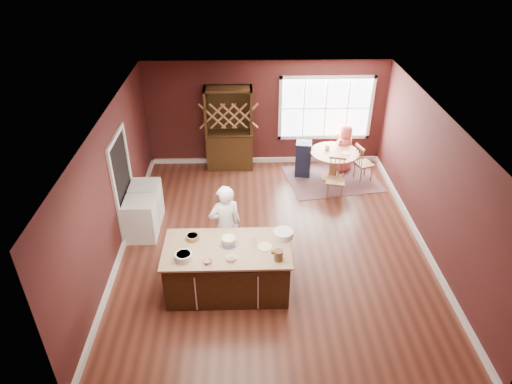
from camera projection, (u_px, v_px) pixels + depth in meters
room_shell at (274, 185)px, 8.49m from camera, size 7.00×7.00×7.00m
window at (326, 108)px, 11.39m from camera, size 2.36×0.10×1.66m
doorway at (124, 186)px, 9.10m from camera, size 0.08×1.26×2.13m
kitchen_island at (228, 270)px, 7.86m from camera, size 2.13×1.12×0.92m
dining_table at (334, 160)px, 11.10m from camera, size 1.17×1.17×0.75m
baker at (225, 226)px, 8.28m from camera, size 0.70×0.57×1.67m
layer_cake at (229, 241)px, 7.65m from camera, size 0.32×0.32×0.13m
bowl_blue at (184, 256)px, 7.33m from camera, size 0.28×0.28×0.11m
bowl_yellow at (193, 237)px, 7.78m from camera, size 0.22×0.22×0.08m
bowl_pink at (208, 262)px, 7.25m from camera, size 0.15×0.15×0.06m
bowl_olive at (231, 258)px, 7.32m from camera, size 0.16×0.16×0.06m
drinking_glass at (254, 243)px, 7.57m from camera, size 0.08×0.08×0.17m
dinner_plate at (265, 247)px, 7.61m from camera, size 0.25×0.25×0.02m
white_tub at (283, 234)px, 7.83m from camera, size 0.34×0.34×0.12m
stoneware_crock at (278, 255)px, 7.30m from camera, size 0.15×0.15×0.18m
toy_figurine at (273, 251)px, 7.46m from camera, size 0.05×0.05×0.08m
rug at (332, 179)px, 11.38m from camera, size 2.43×2.02×0.01m
chair_east at (364, 162)px, 11.13m from camera, size 0.48×0.49×0.94m
chair_south at (336, 179)px, 10.39m from camera, size 0.49×0.48×0.98m
chair_north at (340, 147)px, 11.87m from camera, size 0.43×0.41×0.93m
seated_woman at (344, 148)px, 11.45m from camera, size 0.72×0.66×1.24m
high_chair at (303, 158)px, 11.33m from camera, size 0.43×0.43×0.93m
toddler at (302, 144)px, 11.23m from camera, size 0.18×0.14×0.26m
table_plate at (346, 153)px, 10.91m from camera, size 0.19×0.19×0.01m
table_cup at (327, 148)px, 11.07m from camera, size 0.15×0.15×0.10m
hutch at (229, 129)px, 11.35m from camera, size 1.17×0.49×2.14m
washer at (141, 219)px, 9.15m from camera, size 0.60×0.58×0.86m
dryer at (147, 202)px, 9.69m from camera, size 0.60×0.58×0.87m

